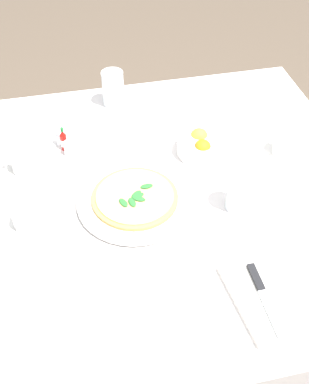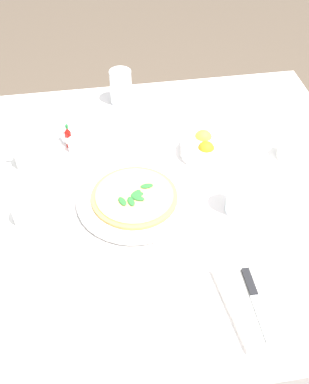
{
  "view_description": "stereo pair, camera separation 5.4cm",
  "coord_description": "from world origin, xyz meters",
  "px_view_note": "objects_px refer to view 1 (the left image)",
  "views": [
    {
      "loc": [
        0.95,
        -0.27,
        1.73
      ],
      "look_at": [
        0.01,
        -0.06,
        0.78
      ],
      "focal_mm": 45.02,
      "sensor_mm": 36.0,
      "label": 1
    },
    {
      "loc": [
        0.96,
        -0.21,
        1.73
      ],
      "look_at": [
        0.01,
        -0.06,
        0.78
      ],
      "focal_mm": 45.02,
      "sensor_mm": 36.0,
      "label": 2
    }
  ],
  "objects_px": {
    "pizza_plate": "(135,201)",
    "hot_sauce_bottle": "(64,141)",
    "napkin_folded": "(262,297)",
    "coffee_cup_left_edge": "(25,163)",
    "coffee_cup_back_corner": "(28,219)",
    "water_glass_far_right": "(113,90)",
    "pepper_shaker": "(60,138)",
    "coffee_cup_near_right": "(285,146)",
    "water_glass_near_left": "(240,193)",
    "citrus_bowl": "(201,146)",
    "pizza": "(135,197)",
    "salt_shaker": "(68,148)",
    "dinner_knife": "(264,295)",
    "menu_card": "(265,94)"
  },
  "relations": [
    {
      "from": "pizza_plate",
      "to": "hot_sauce_bottle",
      "type": "bearing_deg",
      "value": -148.67
    },
    {
      "from": "napkin_folded",
      "to": "hot_sauce_bottle",
      "type": "bearing_deg",
      "value": -154.51
    },
    {
      "from": "coffee_cup_left_edge",
      "to": "pizza_plate",
      "type": "bearing_deg",
      "value": 55.18
    },
    {
      "from": "coffee_cup_left_edge",
      "to": "coffee_cup_back_corner",
      "type": "bearing_deg",
      "value": 0.75
    },
    {
      "from": "water_glass_far_right",
      "to": "pepper_shaker",
      "type": "bearing_deg",
      "value": -46.59
    },
    {
      "from": "coffee_cup_near_right",
      "to": "pepper_shaker",
      "type": "relative_size",
      "value": 2.31
    },
    {
      "from": "napkin_folded",
      "to": "water_glass_near_left",
      "type": "bearing_deg",
      "value": 165.21
    },
    {
      "from": "coffee_cup_near_right",
      "to": "water_glass_far_right",
      "type": "bearing_deg",
      "value": -129.26
    },
    {
      "from": "water_glass_near_left",
      "to": "citrus_bowl",
      "type": "relative_size",
      "value": 0.78
    },
    {
      "from": "napkin_folded",
      "to": "hot_sauce_bottle",
      "type": "height_order",
      "value": "hot_sauce_bottle"
    },
    {
      "from": "water_glass_far_right",
      "to": "water_glass_near_left",
      "type": "xyz_separation_m",
      "value": [
        0.57,
        0.26,
        -0.0
      ]
    },
    {
      "from": "pizza",
      "to": "salt_shaker",
      "type": "height_order",
      "value": "salt_shaker"
    },
    {
      "from": "coffee_cup_back_corner",
      "to": "water_glass_far_right",
      "type": "relative_size",
      "value": 1.06
    },
    {
      "from": "coffee_cup_back_corner",
      "to": "citrus_bowl",
      "type": "relative_size",
      "value": 0.87
    },
    {
      "from": "water_glass_far_right",
      "to": "salt_shaker",
      "type": "relative_size",
      "value": 2.18
    },
    {
      "from": "salt_shaker",
      "to": "citrus_bowl",
      "type": "bearing_deg",
      "value": 79.06
    },
    {
      "from": "citrus_bowl",
      "to": "salt_shaker",
      "type": "relative_size",
      "value": 2.67
    },
    {
      "from": "water_glass_near_left",
      "to": "dinner_knife",
      "type": "distance_m",
      "value": 0.31
    },
    {
      "from": "coffee_cup_back_corner",
      "to": "dinner_knife",
      "type": "bearing_deg",
      "value": 55.77
    },
    {
      "from": "coffee_cup_near_right",
      "to": "menu_card",
      "type": "xyz_separation_m",
      "value": [
        -0.28,
        0.05,
        -0.0
      ]
    },
    {
      "from": "pepper_shaker",
      "to": "citrus_bowl",
      "type": "bearing_deg",
      "value": 72.44
    },
    {
      "from": "pizza_plate",
      "to": "water_glass_far_right",
      "type": "bearing_deg",
      "value": 177.78
    },
    {
      "from": "salt_shaker",
      "to": "pepper_shaker",
      "type": "xyz_separation_m",
      "value": [
        -0.06,
        -0.02,
        0.0
      ]
    },
    {
      "from": "coffee_cup_back_corner",
      "to": "coffee_cup_left_edge",
      "type": "distance_m",
      "value": 0.22
    },
    {
      "from": "coffee_cup_near_right",
      "to": "coffee_cup_left_edge",
      "type": "height_order",
      "value": "coffee_cup_near_right"
    },
    {
      "from": "hot_sauce_bottle",
      "to": "pizza",
      "type": "bearing_deg",
      "value": 31.31
    },
    {
      "from": "pizza",
      "to": "pizza_plate",
      "type": "bearing_deg",
      "value": -168.42
    },
    {
      "from": "dinner_knife",
      "to": "coffee_cup_near_right",
      "type": "bearing_deg",
      "value": 151.89
    },
    {
      "from": "coffee_cup_near_right",
      "to": "coffee_cup_left_edge",
      "type": "bearing_deg",
      "value": -96.63
    },
    {
      "from": "pizza",
      "to": "dinner_knife",
      "type": "height_order",
      "value": "pizza"
    },
    {
      "from": "dinner_knife",
      "to": "napkin_folded",
      "type": "bearing_deg",
      "value": 180.0
    },
    {
      "from": "water_glass_near_left",
      "to": "salt_shaker",
      "type": "height_order",
      "value": "water_glass_near_left"
    },
    {
      "from": "pizza",
      "to": "pepper_shaker",
      "type": "relative_size",
      "value": 4.28
    },
    {
      "from": "pizza",
      "to": "coffee_cup_near_right",
      "type": "relative_size",
      "value": 1.85
    },
    {
      "from": "dinner_knife",
      "to": "coffee_cup_back_corner",
      "type": "bearing_deg",
      "value": -124.15
    },
    {
      "from": "pizza",
      "to": "coffee_cup_left_edge",
      "type": "xyz_separation_m",
      "value": [
        -0.2,
        -0.29,
        0.0
      ]
    },
    {
      "from": "hot_sauce_bottle",
      "to": "salt_shaker",
      "type": "bearing_deg",
      "value": 19.65
    },
    {
      "from": "coffee_cup_near_right",
      "to": "water_glass_near_left",
      "type": "relative_size",
      "value": 1.11
    },
    {
      "from": "napkin_folded",
      "to": "citrus_bowl",
      "type": "xyz_separation_m",
      "value": [
        -0.55,
        0.01,
        0.02
      ]
    },
    {
      "from": "coffee_cup_left_edge",
      "to": "dinner_knife",
      "type": "height_order",
      "value": "coffee_cup_left_edge"
    },
    {
      "from": "coffee_cup_near_right",
      "to": "menu_card",
      "type": "distance_m",
      "value": 0.29
    },
    {
      "from": "coffee_cup_left_edge",
      "to": "menu_card",
      "type": "distance_m",
      "value": 0.86
    },
    {
      "from": "citrus_bowl",
      "to": "water_glass_near_left",
      "type": "bearing_deg",
      "value": 7.81
    },
    {
      "from": "napkin_folded",
      "to": "hot_sauce_bottle",
      "type": "distance_m",
      "value": 0.77
    },
    {
      "from": "citrus_bowl",
      "to": "pepper_shaker",
      "type": "relative_size",
      "value": 2.67
    },
    {
      "from": "hot_sauce_bottle",
      "to": "pepper_shaker",
      "type": "distance_m",
      "value": 0.03
    },
    {
      "from": "pizza",
      "to": "salt_shaker",
      "type": "bearing_deg",
      "value": -147.55
    },
    {
      "from": "menu_card",
      "to": "pepper_shaker",
      "type": "bearing_deg",
      "value": -140.71
    },
    {
      "from": "citrus_bowl",
      "to": "pepper_shaker",
      "type": "xyz_separation_m",
      "value": [
        -0.13,
        -0.42,
        -0.0
      ]
    },
    {
      "from": "coffee_cup_back_corner",
      "to": "dinner_knife",
      "type": "xyz_separation_m",
      "value": [
        0.35,
        0.52,
        -0.0
      ]
    }
  ]
}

